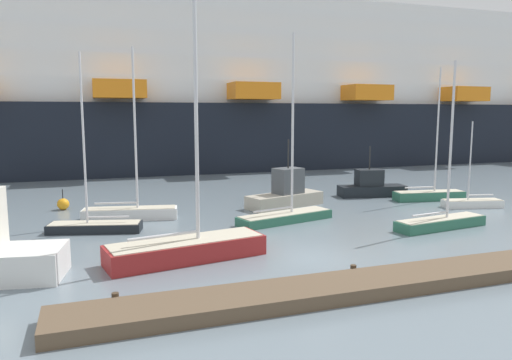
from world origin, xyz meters
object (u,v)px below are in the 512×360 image
(cruise_ship, at_px, (227,96))
(sailboat_5, at_px, (429,194))
(sailboat_4, at_px, (95,224))
(sailboat_2, at_px, (187,246))
(fishing_boat_2, at_px, (371,187))
(sailboat_0, at_px, (441,220))
(fishing_boat_1, at_px, (286,194))
(sailboat_6, at_px, (130,211))
(channel_buoy_1, at_px, (63,204))
(sailboat_1, at_px, (285,213))
(sailboat_7, at_px, (472,203))

(cruise_ship, bearing_deg, sailboat_5, -75.76)
(sailboat_4, distance_m, cruise_ship, 37.20)
(sailboat_2, relative_size, fishing_boat_2, 2.43)
(sailboat_0, distance_m, fishing_boat_1, 10.75)
(sailboat_6, bearing_deg, fishing_boat_1, 15.11)
(sailboat_0, relative_size, sailboat_4, 0.96)
(sailboat_2, relative_size, channel_buoy_1, 9.42)
(fishing_boat_2, bearing_deg, sailboat_5, 145.67)
(sailboat_1, bearing_deg, sailboat_4, 159.28)
(sailboat_5, height_order, sailboat_6, sailboat_6)
(sailboat_5, bearing_deg, channel_buoy_1, 177.48)
(sailboat_5, xyz_separation_m, sailboat_6, (-21.91, 0.62, 0.03))
(sailboat_2, height_order, sailboat_5, sailboat_2)
(sailboat_1, bearing_deg, sailboat_5, -0.95)
(sailboat_2, bearing_deg, sailboat_4, 109.27)
(sailboat_5, bearing_deg, cruise_ship, 112.35)
(sailboat_5, relative_size, sailboat_6, 0.94)
(sailboat_7, height_order, fishing_boat_2, sailboat_7)
(sailboat_7, bearing_deg, fishing_boat_1, -7.85)
(sailboat_7, distance_m, cruise_ship, 35.43)
(sailboat_0, relative_size, fishing_boat_2, 1.73)
(sailboat_6, bearing_deg, channel_buoy_1, 142.97)
(sailboat_1, relative_size, channel_buoy_1, 7.93)
(sailboat_0, height_order, sailboat_7, sailboat_0)
(sailboat_2, xyz_separation_m, sailboat_6, (-1.65, 9.44, -0.10))
(sailboat_6, relative_size, sailboat_7, 1.75)
(channel_buoy_1, xyz_separation_m, cruise_ship, (18.71, 24.93, 8.28))
(fishing_boat_2, bearing_deg, sailboat_7, 132.48)
(channel_buoy_1, bearing_deg, sailboat_4, -75.14)
(sailboat_4, bearing_deg, sailboat_1, -171.22)
(sailboat_2, relative_size, sailboat_7, 2.22)
(sailboat_4, xyz_separation_m, sailboat_6, (2.15, 2.66, 0.10))
(sailboat_0, distance_m, sailboat_7, 7.70)
(sailboat_2, height_order, fishing_boat_1, sailboat_2)
(sailboat_0, relative_size, sailboat_5, 0.95)
(cruise_ship, bearing_deg, sailboat_1, -99.27)
(cruise_ship, bearing_deg, sailboat_0, -86.45)
(sailboat_0, height_order, sailboat_1, sailboat_1)
(fishing_boat_2, bearing_deg, cruise_ship, -72.01)
(sailboat_0, height_order, sailboat_4, sailboat_4)
(sailboat_7, xyz_separation_m, channel_buoy_1, (-26.95, 8.51, 0.06))
(sailboat_4, bearing_deg, sailboat_7, -168.10)
(sailboat_6, bearing_deg, cruise_ship, 74.88)
(sailboat_7, bearing_deg, sailboat_2, 27.70)
(sailboat_0, height_order, fishing_boat_1, sailboat_0)
(sailboat_1, height_order, fishing_boat_2, sailboat_1)
(sailboat_7, height_order, cruise_ship, cruise_ship)
(sailboat_5, bearing_deg, fishing_boat_1, -178.08)
(sailboat_4, relative_size, fishing_boat_2, 1.79)
(sailboat_1, height_order, cruise_ship, cruise_ship)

